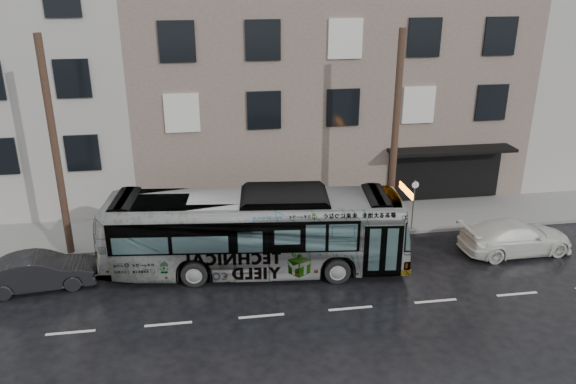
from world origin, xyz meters
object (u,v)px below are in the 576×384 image
object	(u,v)px
utility_pole_rear	(55,150)
white_sedan	(516,237)
utility_pole_front	(395,136)
bus	(255,232)
sign_post	(413,205)
dark_sedan	(40,272)

from	to	relation	value
utility_pole_rear	white_sedan	xyz separation A→B (m)	(18.76, -2.57, -3.95)
utility_pole_front	bus	distance (m)	7.43
utility_pole_front	bus	size ratio (longest dim) A/B	0.75
sign_post	bus	size ratio (longest dim) A/B	0.20
white_sedan	utility_pole_front	bearing A→B (deg)	58.97
bus	dark_sedan	distance (m)	8.25
bus	sign_post	bearing A→B (deg)	-65.90
utility_pole_rear	dark_sedan	xyz separation A→B (m)	(-0.56, -2.59, -3.98)
utility_pole_rear	white_sedan	distance (m)	19.35
white_sedan	dark_sedan	distance (m)	19.32
white_sedan	bus	bearing A→B (deg)	86.50
utility_pole_rear	bus	bearing A→B (deg)	-17.51
white_sedan	sign_post	bearing A→B (deg)	52.26
utility_pole_rear	white_sedan	bearing A→B (deg)	-7.81
utility_pole_front	dark_sedan	distance (m)	15.31
utility_pole_rear	bus	world-z (taller)	utility_pole_rear
sign_post	white_sedan	bearing A→B (deg)	-35.09
sign_post	bus	xyz separation A→B (m)	(-7.47, -2.41, 0.32)
utility_pole_front	utility_pole_rear	size ratio (longest dim) A/B	1.00
utility_pole_front	dark_sedan	bearing A→B (deg)	-169.90
sign_post	white_sedan	xyz separation A→B (m)	(3.66, -2.57, -0.65)
white_sedan	dark_sedan	world-z (taller)	white_sedan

